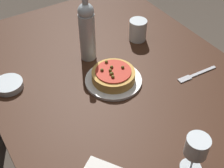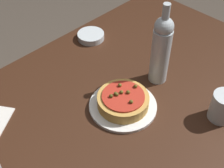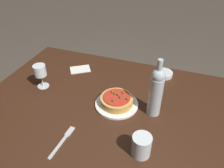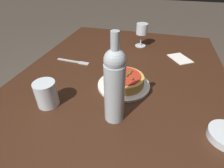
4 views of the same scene
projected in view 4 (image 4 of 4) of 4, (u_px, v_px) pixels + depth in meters
The scene contains 8 objects.
dining_table at pixel (118, 96), 0.88m from camera, with size 1.51×1.04×0.77m.
dinner_plate at pixel (124, 85), 0.81m from camera, with size 0.24×0.24×0.01m.
pizza at pixel (124, 80), 0.80m from camera, with size 0.18×0.18×0.06m.
wine_glass at pixel (142, 30), 1.13m from camera, with size 0.07×0.07×0.15m.
wine_bottle at pixel (115, 85), 0.57m from camera, with size 0.07×0.07×0.33m.
water_cup at pixel (46, 94), 0.68m from camera, with size 0.09×0.09×0.10m.
fork at pixel (75, 62), 1.01m from camera, with size 0.03×0.20×0.00m.
paper_napkin at pixel (180, 59), 1.04m from camera, with size 0.16×0.15×0.00m.
Camera 4 is at (0.67, 0.15, 1.25)m, focal length 28.00 mm.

